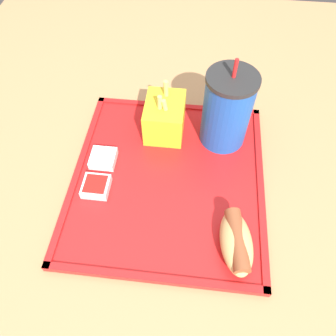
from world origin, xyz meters
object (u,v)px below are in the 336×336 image
at_px(soda_cup, 227,110).
at_px(fries_carton, 165,117).
at_px(sauce_cup_ketchup, 96,185).
at_px(sauce_cup_mayo, 103,158).
at_px(hot_dog_far, 236,242).

xyz_separation_m(soda_cup, fries_carton, (-0.01, -0.12, -0.04)).
height_order(soda_cup, sauce_cup_ketchup, soda_cup).
height_order(soda_cup, fries_carton, soda_cup).
relative_size(soda_cup, sauce_cup_ketchup, 3.94).
xyz_separation_m(fries_carton, sauce_cup_ketchup, (0.16, -0.11, -0.03)).
bearing_deg(fries_carton, sauce_cup_mayo, -48.96).
distance_m(soda_cup, hot_dog_far, 0.25).
bearing_deg(fries_carton, hot_dog_far, 30.31).
bearing_deg(hot_dog_far, sauce_cup_mayo, -120.78).
bearing_deg(soda_cup, sauce_cup_ketchup, -56.59).
relative_size(sauce_cup_mayo, sauce_cup_ketchup, 1.00).
height_order(fries_carton, sauce_cup_mayo, fries_carton).
bearing_deg(hot_dog_far, soda_cup, -174.06).
relative_size(fries_carton, sauce_cup_ketchup, 2.24).
bearing_deg(soda_cup, hot_dog_far, 5.94).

